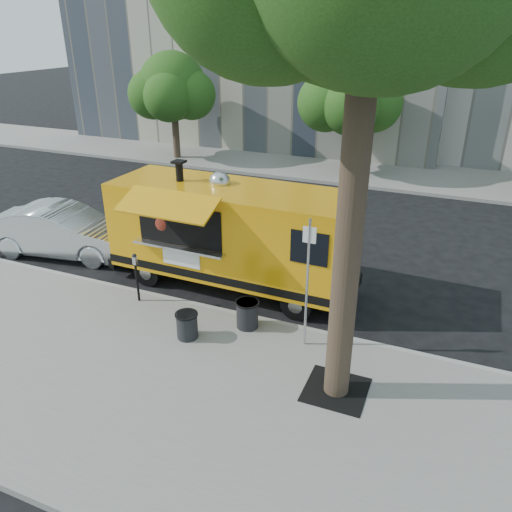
# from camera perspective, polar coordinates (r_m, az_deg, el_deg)

# --- Properties ---
(ground) EXTENTS (120.00, 120.00, 0.00)m
(ground) POSITION_cam_1_polar(r_m,az_deg,el_deg) (13.17, 1.10, -5.45)
(ground) COLOR black
(ground) RESTS_ON ground
(sidewalk) EXTENTS (60.00, 6.00, 0.15)m
(sidewalk) POSITION_cam_1_polar(r_m,az_deg,el_deg) (10.19, -7.56, -15.63)
(sidewalk) COLOR gray
(sidewalk) RESTS_ON ground
(curb) EXTENTS (60.00, 0.14, 0.16)m
(curb) POSITION_cam_1_polar(r_m,az_deg,el_deg) (12.39, -0.50, -7.17)
(curb) COLOR #999993
(curb) RESTS_ON ground
(far_sidewalk) EXTENTS (60.00, 5.00, 0.15)m
(far_sidewalk) POSITION_cam_1_polar(r_m,az_deg,el_deg) (25.29, 12.63, 9.32)
(far_sidewalk) COLOR gray
(far_sidewalk) RESTS_ON ground
(tree_well) EXTENTS (1.20, 1.20, 0.02)m
(tree_well) POSITION_cam_1_polar(r_m,az_deg,el_deg) (10.26, 9.11, -14.86)
(tree_well) COLOR black
(tree_well) RESTS_ON sidewalk
(far_tree_a) EXTENTS (3.42, 3.42, 5.36)m
(far_tree_a) POSITION_cam_1_polar(r_m,az_deg,el_deg) (27.04, -9.50, 18.57)
(far_tree_a) COLOR #33261C
(far_tree_a) RESTS_ON far_sidewalk
(far_tree_b) EXTENTS (3.60, 3.60, 5.50)m
(far_tree_b) POSITION_cam_1_polar(r_m,az_deg,el_deg) (23.99, 10.67, 17.84)
(far_tree_b) COLOR #33261C
(far_tree_b) RESTS_ON far_sidewalk
(sign_post) EXTENTS (0.28, 0.06, 3.00)m
(sign_post) POSITION_cam_1_polar(r_m,az_deg,el_deg) (10.55, 5.90, -2.37)
(sign_post) COLOR silver
(sign_post) RESTS_ON sidewalk
(parking_meter) EXTENTS (0.11, 0.11, 1.33)m
(parking_meter) POSITION_cam_1_polar(r_m,az_deg,el_deg) (12.98, -13.54, -1.77)
(parking_meter) COLOR black
(parking_meter) RESTS_ON sidewalk
(food_truck) EXTENTS (6.87, 3.21, 3.37)m
(food_truck) POSITION_cam_1_polar(r_m,az_deg,el_deg) (13.39, -3.06, 2.64)
(food_truck) COLOR orange
(food_truck) RESTS_ON ground
(sedan) EXTENTS (4.98, 2.40, 1.57)m
(sedan) POSITION_cam_1_polar(r_m,az_deg,el_deg) (16.74, -21.14, 2.68)
(sedan) COLOR silver
(sedan) RESTS_ON ground
(trash_bin_left) EXTENTS (0.52, 0.52, 0.63)m
(trash_bin_left) POSITION_cam_1_polar(r_m,az_deg,el_deg) (11.52, -7.89, -7.77)
(trash_bin_left) COLOR black
(trash_bin_left) RESTS_ON sidewalk
(trash_bin_right) EXTENTS (0.56, 0.56, 0.67)m
(trash_bin_right) POSITION_cam_1_polar(r_m,az_deg,el_deg) (11.78, -1.00, -6.58)
(trash_bin_right) COLOR black
(trash_bin_right) RESTS_ON sidewalk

